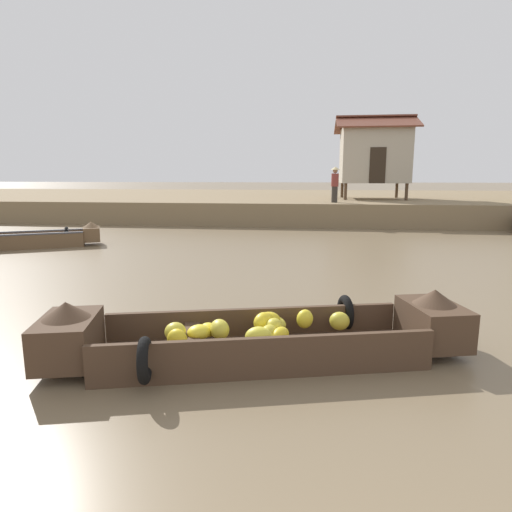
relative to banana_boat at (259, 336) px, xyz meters
The scene contains 6 objects.
ground_plane 5.41m from the banana_boat, 80.97° to the left, with size 300.00×300.00×0.00m, color #726047.
riverbank_strip 24.46m from the banana_boat, 88.01° to the left, with size 160.00×20.00×1.08m, color #7F6B4C.
banana_boat is the anchor object (origin of this frame).
cargo_boat_upstream 11.57m from the banana_boat, 137.62° to the left, with size 4.28×2.74×0.79m.
stilt_house_left 20.09m from the banana_boat, 78.62° to the left, with size 4.18×3.56×4.41m.
vendor_person 15.95m from the banana_boat, 83.87° to the left, with size 0.44×0.44×1.66m.
Camera 1 is at (-0.21, -0.58, 2.32)m, focal length 30.54 mm.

